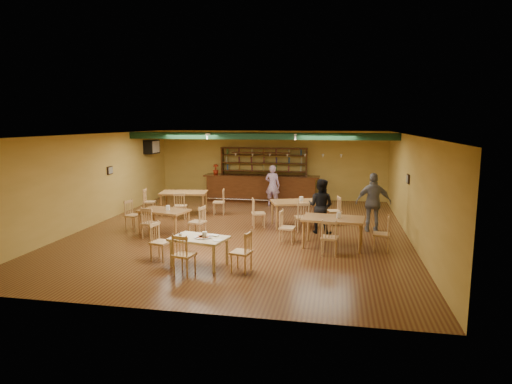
% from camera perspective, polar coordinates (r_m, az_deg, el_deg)
% --- Properties ---
extents(floor, '(12.00, 12.00, 0.00)m').
position_cam_1_polar(floor, '(13.79, -1.81, -5.07)').
color(floor, '#4E2816').
rests_on(floor, ground).
extents(ceiling_beam, '(10.00, 0.30, 0.25)m').
position_cam_1_polar(ceiling_beam, '(16.13, 0.30, 7.31)').
color(ceiling_beam, black).
rests_on(ceiling_beam, ceiling).
extents(track_rail_left, '(0.05, 2.50, 0.05)m').
position_cam_1_polar(track_rail_left, '(17.12, -5.32, 7.61)').
color(track_rail_left, white).
rests_on(track_rail_left, ceiling).
extents(track_rail_right, '(0.05, 2.50, 0.05)m').
position_cam_1_polar(track_rail_right, '(16.53, 5.50, 7.55)').
color(track_rail_right, white).
rests_on(track_rail_right, ceiling).
extents(ac_unit, '(0.34, 0.70, 0.48)m').
position_cam_1_polar(ac_unit, '(18.92, -13.44, 5.75)').
color(ac_unit, white).
rests_on(ac_unit, wall_left).
extents(picture_left, '(0.04, 0.34, 0.28)m').
position_cam_1_polar(picture_left, '(16.19, -18.50, 2.69)').
color(picture_left, black).
rests_on(picture_left, wall_left).
extents(picture_right, '(0.04, 0.34, 0.28)m').
position_cam_1_polar(picture_right, '(13.82, 19.21, 1.62)').
color(picture_right, black).
rests_on(picture_right, wall_right).
extents(bar_counter, '(4.91, 0.85, 1.13)m').
position_cam_1_polar(bar_counter, '(18.70, 0.69, 0.46)').
color(bar_counter, '#381A0B').
rests_on(bar_counter, ground).
extents(back_bar_hutch, '(3.80, 0.40, 2.28)m').
position_cam_1_polar(back_bar_hutch, '(19.24, 1.02, 2.43)').
color(back_bar_hutch, '#381A0B').
rests_on(back_bar_hutch, ground).
extents(poinsettia, '(0.32, 0.32, 0.45)m').
position_cam_1_polar(poinsettia, '(19.04, -5.26, 2.98)').
color(poinsettia, maroon).
rests_on(poinsettia, bar_counter).
extents(dining_table_a, '(1.82, 1.27, 0.84)m').
position_cam_1_polar(dining_table_a, '(16.38, -9.33, -1.42)').
color(dining_table_a, '#AB763C').
rests_on(dining_table_a, ground).
extents(dining_table_b, '(1.87, 1.45, 0.82)m').
position_cam_1_polar(dining_table_b, '(14.43, 5.32, -2.80)').
color(dining_table_b, '#AB763C').
rests_on(dining_table_b, ground).
extents(dining_table_c, '(1.61, 1.17, 0.73)m').
position_cam_1_polar(dining_table_c, '(13.73, -11.86, -3.77)').
color(dining_table_c, '#AB763C').
rests_on(dining_table_c, ground).
extents(dining_table_d, '(1.72, 1.14, 0.82)m').
position_cam_1_polar(dining_table_d, '(12.13, 9.97, -5.20)').
color(dining_table_d, '#AB763C').
rests_on(dining_table_d, ground).
extents(near_table, '(1.43, 1.08, 0.69)m').
position_cam_1_polar(near_table, '(10.55, -7.39, -7.69)').
color(near_table, tan).
rests_on(near_table, ground).
extents(pizza_tray, '(0.52, 0.52, 0.01)m').
position_cam_1_polar(pizza_tray, '(10.43, -6.94, -5.87)').
color(pizza_tray, silver).
rests_on(pizza_tray, near_table).
extents(parmesan_shaker, '(0.09, 0.09, 0.11)m').
position_cam_1_polar(parmesan_shaker, '(10.45, -9.83, -5.63)').
color(parmesan_shaker, '#EAE5C6').
rests_on(parmesan_shaker, near_table).
extents(napkin_stack, '(0.23, 0.19, 0.03)m').
position_cam_1_polar(napkin_stack, '(10.53, -5.44, -5.65)').
color(napkin_stack, white).
rests_on(napkin_stack, near_table).
extents(pizza_server, '(0.26, 0.31, 0.00)m').
position_cam_1_polar(pizza_server, '(10.43, -6.14, -5.80)').
color(pizza_server, silver).
rests_on(pizza_server, pizza_tray).
extents(side_plate, '(0.26, 0.26, 0.01)m').
position_cam_1_polar(side_plate, '(10.14, -5.02, -6.27)').
color(side_plate, white).
rests_on(side_plate, near_table).
extents(patron_bar, '(0.66, 0.48, 1.67)m').
position_cam_1_polar(patron_bar, '(17.75, 2.17, 0.87)').
color(patron_bar, '#9153B4').
rests_on(patron_bar, ground).
extents(patron_right_a, '(0.98, 0.87, 1.68)m').
position_cam_1_polar(patron_right_a, '(13.52, 8.41, -1.82)').
color(patron_right_a, black).
rests_on(patron_right_a, ground).
extents(patron_right_b, '(1.10, 0.50, 1.83)m').
position_cam_1_polar(patron_right_b, '(14.02, 15.05, -1.32)').
color(patron_right_b, gray).
rests_on(patron_right_b, ground).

